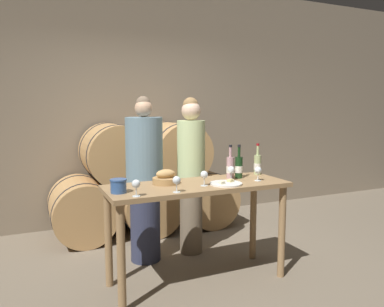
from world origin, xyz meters
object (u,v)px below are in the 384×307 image
Objects in this scene: wine_bottle_white at (257,164)px; wine_glass_far_right at (258,171)px; person_right at (191,173)px; wine_glass_center at (204,175)px; person_left at (145,179)px; cheese_plate at (226,183)px; wine_glass_right at (231,170)px; wine_glass_left at (177,181)px; bread_basket at (166,178)px; tasting_table at (197,200)px; wine_glass_far_left at (136,185)px; wine_bottle_red at (239,167)px; wine_bottle_rose at (230,167)px; blue_crock at (118,185)px.

wine_bottle_white reaches higher than wine_glass_far_right.
wine_glass_center is (-0.21, -0.74, 0.12)m from person_right.
wine_glass_far_right is at bearing -123.13° from wine_bottle_white.
cheese_plate is at bearing -57.24° from person_left.
wine_glass_right and wine_glass_far_right have the same top height.
bread_basket is at bearing 84.13° from wine_glass_left.
wine_glass_far_right is (0.83, 0.12, 0.00)m from wine_glass_left.
wine_bottle_white reaches higher than bread_basket.
tasting_table is 12.39× the size of wine_glass_center.
person_left is at bearing 69.25° from wine_glass_far_left.
wine_bottle_red reaches higher than wine_bottle_white.
wine_glass_far_left is at bearing -133.82° from person_right.
person_left is 0.50m from person_right.
wine_glass_center is (0.29, -0.74, 0.15)m from person_left.
wine_glass_center reaches higher than cheese_plate.
bread_basket is 1.79× the size of wine_glass_far_right.
wine_glass_far_left is (-0.61, -0.23, 0.23)m from tasting_table.
person_right is at bearing 106.29° from wine_bottle_rose.
wine_bottle_white reaches higher than cheese_plate.
wine_bottle_rose is 1.09m from blue_crock.
person_left reaches higher than wine_bottle_white.
person_right reaches higher than wine_bottle_rose.
wine_bottle_white is 1.09× the size of cheese_plate.
person_right is at bearing 89.02° from cheese_plate.
bread_basket is at bearing 20.74° from blue_crock.
tasting_table is at bearing -176.90° from wine_glass_right.
wine_glass_far_left is (-1.07, -0.31, -0.01)m from wine_bottle_red.
blue_crock is 1.02× the size of wine_glass_right.
blue_crock is (-0.42, -0.70, 0.11)m from person_left.
person_right is at bearing 48.00° from bread_basket.
person_right is 0.62m from wine_bottle_red.
cheese_plate is 2.18× the size of wine_glass_right.
person_right is at bearing 59.58° from wine_glass_left.
person_left reaches higher than wine_glass_far_left.
wine_glass_far_left reaches higher than cheese_plate.
wine_bottle_white is at bearing 3.43° from bread_basket.
wine_glass_far_left is at bearing -161.65° from wine_bottle_rose.
person_left is 0.94m from wine_bottle_red.
blue_crock is at bearing -142.99° from person_right.
wine_bottle_white is 1.40m from wine_glass_far_left.
person_right is 12.79× the size of wine_glass_center.
bread_basket is 0.82× the size of cheese_plate.
person_right is at bearing 46.18° from wine_glass_far_left.
wine_bottle_white is 1.09m from wine_glass_left.
wine_bottle_white is 2.38× the size of wine_glass_far_left.
wine_bottle_red reaches higher than wine_glass_left.
person_left is 5.25× the size of wine_bottle_red.
person_left is 12.84× the size of wine_glass_far_right.
cheese_plate is at bearing -127.31° from wine_bottle_rose.
blue_crock is at bearing -121.15° from person_left.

